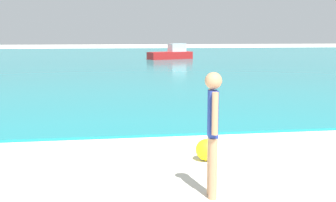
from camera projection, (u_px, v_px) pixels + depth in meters
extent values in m
cube|color=teal|center=(117.00, 59.00, 38.23)|extent=(160.00, 60.00, 0.06)
cylinder|color=tan|center=(213.00, 169.00, 5.49)|extent=(0.11, 0.11, 0.82)
cylinder|color=tan|center=(211.00, 166.00, 5.63)|extent=(0.11, 0.11, 0.82)
cube|color=#233899|center=(213.00, 114.00, 5.45)|extent=(0.13, 0.20, 0.62)
sphere|color=tan|center=(213.00, 81.00, 5.38)|extent=(0.22, 0.22, 0.22)
cylinder|color=tan|center=(215.00, 114.00, 5.29)|extent=(0.08, 0.08, 0.55)
cylinder|color=tan|center=(211.00, 109.00, 5.59)|extent=(0.08, 0.08, 0.55)
cube|color=red|center=(170.00, 55.00, 36.85)|extent=(4.16, 2.62, 0.64)
cube|color=silver|center=(177.00, 48.00, 37.10)|extent=(1.65, 1.35, 0.72)
sphere|color=yellow|center=(207.00, 150.00, 7.23)|extent=(0.38, 0.38, 0.38)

